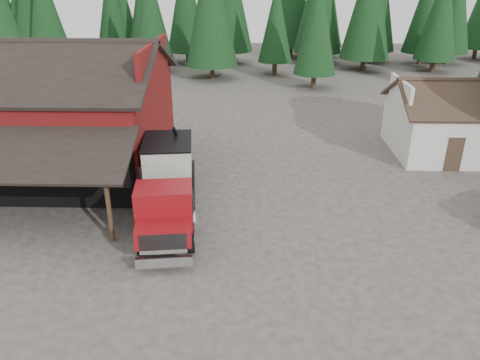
{
  "coord_description": "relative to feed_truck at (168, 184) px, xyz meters",
  "views": [
    {
      "loc": [
        0.23,
        -14.64,
        10.45
      ],
      "look_at": [
        -0.3,
        4.45,
        1.8
      ],
      "focal_mm": 35.0,
      "sensor_mm": 36.0,
      "label": 1
    }
  ],
  "objects": [
    {
      "name": "ground",
      "position": [
        3.5,
        -4.03,
        -1.78
      ],
      "size": [
        120.0,
        120.0,
        0.0
      ],
      "primitive_type": "plane",
      "color": "#453C36",
      "rests_on": "ground"
    },
    {
      "name": "red_barn",
      "position": [
        -7.5,
        5.88,
        0.91
      ],
      "size": [
        12.8,
        13.63,
        7.18
      ],
      "color": "maroon",
      "rests_on": "ground"
    },
    {
      "name": "near_pine_a",
      "position": [
        -18.5,
        23.97,
        4.61
      ],
      "size": [
        4.4,
        4.4,
        11.4
      ],
      "color": "#382619",
      "rests_on": "ground"
    },
    {
      "name": "near_pine_d",
      "position": [
        -0.5,
        29.97,
        5.61
      ],
      "size": [
        5.28,
        5.28,
        13.4
      ],
      "color": "#382619",
      "rests_on": "ground"
    },
    {
      "name": "feed_truck",
      "position": [
        0.0,
        0.0,
        0.0
      ],
      "size": [
        3.24,
        8.64,
        3.81
      ],
      "rotation": [
        0.0,
        0.0,
        0.12
      ],
      "color": "black",
      "rests_on": "ground"
    },
    {
      "name": "near_pine_b",
      "position": [
        9.5,
        25.97,
        4.11
      ],
      "size": [
        3.96,
        3.96,
        10.4
      ],
      "color": "#382619",
      "rests_on": "ground"
    },
    {
      "name": "conifer_backdrop",
      "position": [
        3.5,
        37.97,
        -1.78
      ],
      "size": [
        76.0,
        16.0,
        16.0
      ],
      "primitive_type": null,
      "color": "black",
      "rests_on": "ground"
    },
    {
      "name": "farmhouse",
      "position": [
        16.5,
        8.97,
        -0.11
      ],
      "size": [
        8.6,
        6.42,
        4.65
      ],
      "color": "silver",
      "rests_on": "ground"
    }
  ]
}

